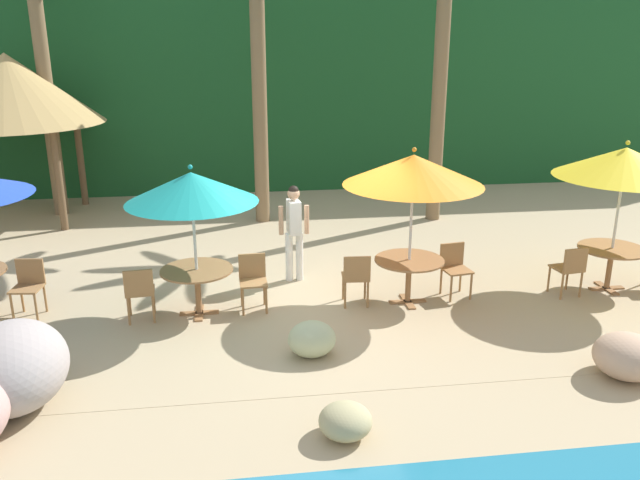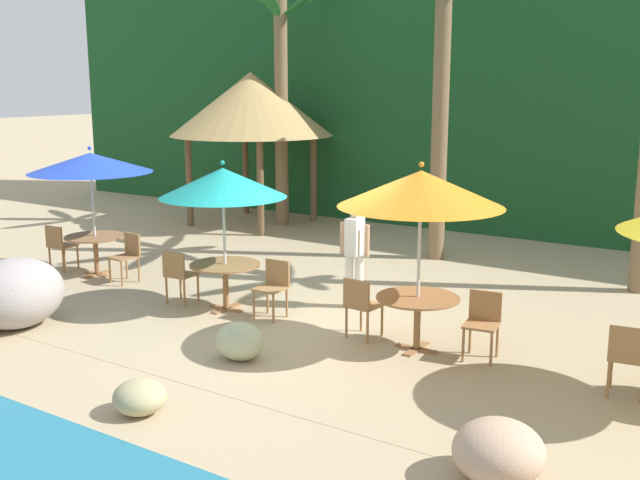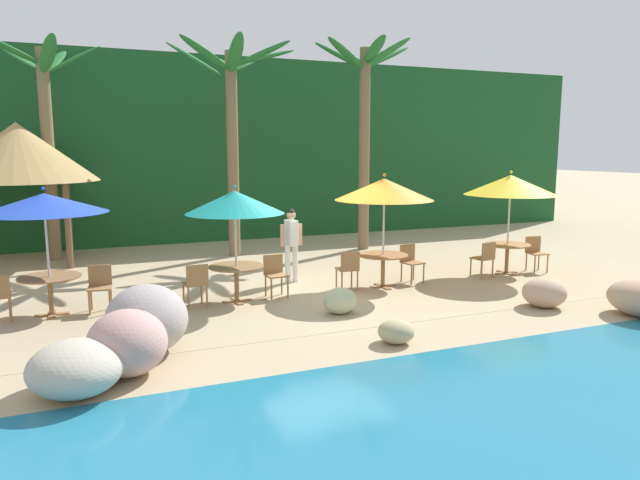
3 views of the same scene
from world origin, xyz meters
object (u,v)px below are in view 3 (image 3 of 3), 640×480
object	(u,v)px
chair_teal_seaward	(275,272)
umbrella_orange	(384,189)
chair_orange_seaward	(410,260)
palapa_hut	(18,152)
waiter_in_white	(291,240)
umbrella_yellow	(511,185)
dining_table_orange	(383,260)
chair_blue_seaward	(100,284)
chair_orange_inland	(348,268)
palm_tree_nearest	(46,120)
chair_yellow_inland	(485,257)
palm_tree_third	(365,109)
chair_yellow_seaward	(535,251)
umbrella_blue	(44,203)
umbrella_teal	(235,202)
dining_table_yellow	(507,249)
chair_teal_inland	(196,282)
dining_table_teal	(236,272)
palm_tree_second	(233,108)

from	to	relation	value
chair_teal_seaward	umbrella_orange	world-z (taller)	umbrella_orange
chair_orange_seaward	palapa_hut	distance (m)	10.46
umbrella_orange	waiter_in_white	xyz separation A→B (m)	(-1.70, 1.24, -1.19)
umbrella_yellow	waiter_in_white	distance (m)	5.46
dining_table_orange	chair_blue_seaward	bearing A→B (deg)	176.52
chair_orange_inland	palm_tree_nearest	bearing A→B (deg)	133.16
umbrella_orange	chair_yellow_inland	xyz separation A→B (m)	(2.67, -0.12, -1.66)
chair_blue_seaward	palm_tree_third	distance (m)	9.58
umbrella_orange	chair_yellow_seaward	world-z (taller)	umbrella_orange
umbrella_blue	umbrella_teal	xyz separation A→B (m)	(3.40, -0.36, -0.07)
umbrella_teal	dining_table_yellow	world-z (taller)	umbrella_teal
chair_teal_inland	chair_orange_inland	size ratio (longest dim) A/B	1.00
chair_orange_inland	palm_tree_nearest	size ratio (longest dim) A/B	0.15
palapa_hut	chair_yellow_inland	bearing A→B (deg)	-31.17
dining_table_orange	chair_yellow_inland	distance (m)	2.67
chair_orange_inland	palapa_hut	xyz separation A→B (m)	(-6.66, 6.06, 2.43)
dining_table_teal	chair_orange_inland	bearing A→B (deg)	-0.74
chair_orange_seaward	umbrella_yellow	xyz separation A→B (m)	(2.67, -0.13, 1.66)
umbrella_yellow	chair_yellow_seaward	bearing A→B (deg)	-1.93
chair_blue_seaward	palapa_hut	xyz separation A→B (m)	(-1.66, 5.68, 2.43)
umbrella_orange	chair_orange_seaward	distance (m)	1.87
dining_table_orange	chair_orange_seaward	size ratio (longest dim) A/B	1.26
chair_orange_seaward	palm_tree_second	xyz separation A→B (m)	(-2.86, 4.83, 3.64)
chair_teal_inland	chair_yellow_seaward	xyz separation A→B (m)	(8.50, 0.21, 0.00)
umbrella_yellow	palapa_hut	size ratio (longest dim) A/B	0.63
palm_tree_third	chair_blue_seaward	bearing A→B (deg)	-150.85
chair_teal_seaward	chair_orange_seaward	bearing A→B (deg)	1.48
dining_table_yellow	chair_yellow_seaward	world-z (taller)	chair_yellow_seaward
chair_blue_seaward	chair_yellow_inland	world-z (taller)	same
chair_yellow_seaward	chair_yellow_inland	xyz separation A→B (m)	(-1.68, -0.18, 0.00)
palapa_hut	dining_table_orange	bearing A→B (deg)	-38.77
dining_table_orange	chair_yellow_seaward	bearing A→B (deg)	0.75
chair_teal_seaward	palm_tree_third	xyz separation A→B (m)	(4.33, 4.53, 3.68)
chair_orange_seaward	chair_yellow_seaward	size ratio (longest dim) A/B	1.00
chair_orange_inland	chair_yellow_seaward	bearing A→B (deg)	0.84
palapa_hut	chair_blue_seaward	bearing A→B (deg)	-73.71
dining_table_orange	palm_tree_nearest	xyz separation A→B (m)	(-6.80, 6.32, 3.18)
chair_orange_seaward	palapa_hut	bearing A→B (deg)	145.09
chair_yellow_seaward	palm_tree_second	xyz separation A→B (m)	(-6.38, 4.98, 3.64)
palm_tree_second	umbrella_blue	bearing A→B (deg)	-135.05
dining_table_yellow	palm_tree_nearest	size ratio (longest dim) A/B	0.19
palm_tree_nearest	palm_tree_second	bearing A→B (deg)	-15.01
umbrella_blue	dining_table_yellow	bearing A→B (deg)	-1.59
dining_table_teal	palm_tree_second	bearing A→B (deg)	75.73
chair_blue_seaward	waiter_in_white	size ratio (longest dim) A/B	0.51
chair_orange_inland	chair_orange_seaward	bearing A→B (deg)	7.94
umbrella_blue	palm_tree_second	bearing A→B (deg)	44.95
umbrella_orange	chair_orange_inland	distance (m)	1.87
chair_blue_seaward	dining_table_teal	world-z (taller)	chair_blue_seaward
umbrella_blue	chair_yellow_inland	bearing A→B (deg)	-2.99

